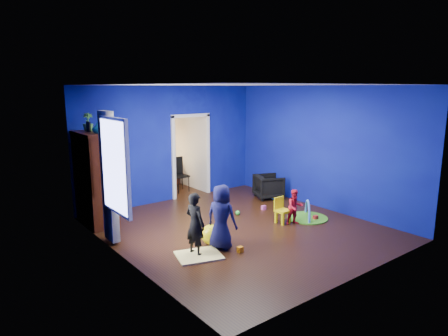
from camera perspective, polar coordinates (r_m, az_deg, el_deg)
floor at (r=8.33m, az=2.28°, el=-8.60°), size 5.00×5.50×0.01m
ceiling at (r=7.82m, az=2.45°, el=11.78°), size 5.00×5.50×0.01m
wall_back at (r=10.18m, az=-7.66°, el=3.43°), size 5.00×0.02×2.90m
wall_front at (r=6.15m, az=19.09°, el=-2.40°), size 5.00×0.02×2.90m
wall_left at (r=6.65m, az=-14.38°, el=-1.11°), size 0.02×5.50×2.90m
wall_right at (r=9.72m, az=13.73°, el=2.83°), size 0.02×5.50×2.90m
alcove at (r=11.25m, az=-7.23°, el=3.17°), size 1.00×1.75×2.50m
armchair at (r=10.51m, az=6.40°, el=-2.64°), size 0.88×0.87×0.62m
child_black at (r=6.92m, az=-4.15°, el=-8.00°), size 0.34×0.45×1.11m
child_navy at (r=7.17m, az=-0.37°, el=-6.99°), size 0.58×0.68×1.17m
toddler_red at (r=8.59m, az=10.10°, el=-5.50°), size 0.44×0.39×0.75m
vase at (r=8.31m, az=-17.66°, el=5.46°), size 0.25×0.25×0.21m
potted_plant at (r=8.79m, az=-18.88°, el=6.24°), size 0.23×0.23×0.38m
tv_armoire at (r=8.76m, az=-17.92°, el=-1.47°), size 0.58×1.14×1.96m
crt_tv at (r=8.76m, az=-17.69°, el=-1.18°), size 0.46×0.70×0.54m
yellow_blanket at (r=7.04m, az=-3.62°, el=-12.36°), size 0.89×0.79×0.03m
hopper_ball at (r=7.46m, az=-1.86°, el=-9.49°), size 0.38×0.38×0.38m
kid_chair at (r=8.65m, az=8.41°, el=-6.20°), size 0.29×0.29×0.50m
play_mat at (r=9.11m, az=11.82°, el=-6.97°), size 0.89×0.89×0.02m
toy_arch at (r=9.11m, az=11.82°, el=-6.92°), size 0.59×0.61×0.80m
window_left at (r=6.95m, az=-15.46°, el=0.22°), size 0.03×0.95×1.55m
curtain at (r=7.55m, az=-16.13°, el=-1.27°), size 0.14×0.42×2.40m
doorway at (r=10.55m, az=-4.78°, el=1.57°), size 1.16×0.10×2.10m
study_desk at (r=11.95m, az=-8.68°, el=-0.65°), size 0.88×0.44×0.75m
desk_monitor at (r=11.95m, az=-9.04°, el=2.15°), size 0.40×0.05×0.32m
desk_lamp at (r=11.77m, az=-10.09°, el=1.87°), size 0.14×0.14×0.14m
folding_chair at (r=11.12m, az=-6.28°, el=-1.04°), size 0.40×0.40×0.92m
book_shelf at (r=11.82m, az=-9.18°, el=7.27°), size 0.88×0.24×0.04m
toy_0 at (r=9.03m, az=12.93°, el=-6.93°), size 0.10×0.08×0.10m
toy_1 at (r=10.43m, az=7.05°, el=-4.20°), size 0.11×0.11×0.11m
toy_2 at (r=7.18m, az=2.32°, el=-11.55°), size 0.10×0.08×0.10m
toy_3 at (r=9.14m, az=1.96°, el=-6.39°), size 0.11×0.11×0.11m
toy_4 at (r=9.56m, az=5.68°, el=-5.66°), size 0.10×0.08×0.10m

